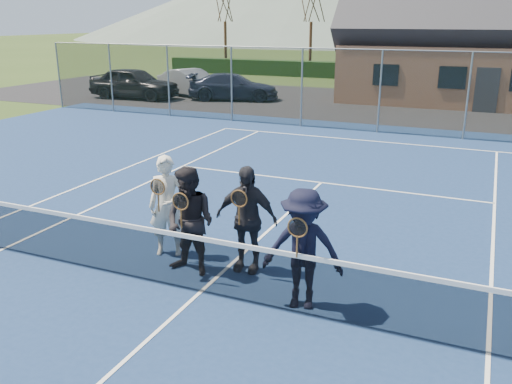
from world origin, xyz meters
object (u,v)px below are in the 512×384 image
car_b (191,83)px  car_c (233,87)px  clubhouse (507,20)px  player_a (168,206)px  car_a (134,83)px  player_b (190,222)px  tennis_net (199,262)px  player_c (246,219)px  player_d (303,249)px

car_b → car_c: (2.72, -0.39, -0.05)m
clubhouse → player_a: bearing=-102.8°
car_c → clubhouse: bearing=-85.7°
clubhouse → car_a: bearing=-159.7°
player_a → player_b: same height
player_a → car_a: bearing=127.2°
car_c → player_b: bearing=-173.1°
tennis_net → player_b: size_ratio=6.49×
player_a → car_b: bearing=118.8°
car_b → car_a: bearing=152.8°
tennis_net → player_a: 1.67m
player_b → player_c: size_ratio=1.00×
car_b → player_b: 21.82m
car_c → player_a: bearing=-174.5°
player_a → player_c: (1.52, -0.02, -0.00)m
car_c → player_b: size_ratio=2.59×
car_c → player_a: size_ratio=2.59×
car_c → player_d: 21.41m
car_b → car_c: 2.75m
car_c → clubhouse: clubhouse is taller
player_a → player_d: (2.78, -0.82, -0.00)m
tennis_net → car_c: bearing=114.3°
car_a → player_d: size_ratio=2.66×
car_a → tennis_net: size_ratio=0.41×
car_a → player_b: player_b is taller
car_b → car_c: car_b is taller
car_c → player_d: (10.19, -18.83, 0.25)m
car_b → tennis_net: 22.55m
car_c → clubhouse: 13.95m
car_c → player_d: bearing=-168.5°
clubhouse → player_d: (-2.44, -23.74, -3.07)m
clubhouse → tennis_net: bearing=-99.5°
car_a → player_a: 20.59m
car_a → car_c: size_ratio=1.03×
car_b → player_a: player_a is taller
tennis_net → clubhouse: 24.57m
car_c → car_b: bearing=64.9°
clubhouse → player_b: clubhouse is taller
player_b → player_d: same height
tennis_net → player_d: 1.63m
clubhouse → player_a: size_ratio=8.67×
car_a → player_a: size_ratio=2.66×
car_b → tennis_net: (11.35, -19.48, -0.18)m
car_c → clubhouse: (12.63, 4.91, 3.31)m
car_a → player_c: size_ratio=2.66×
tennis_net → player_c: player_c is taller
player_c → player_d: same height
tennis_net → player_b: 0.83m
player_b → player_d: size_ratio=1.00×
player_b → player_d: bearing=-8.9°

